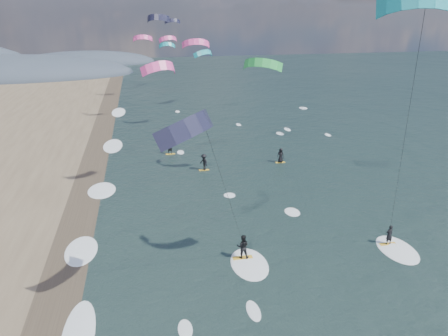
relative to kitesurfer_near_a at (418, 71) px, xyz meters
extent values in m
cube|color=#382D23|center=(-20.51, 3.18, -13.82)|extent=(3.00, 240.00, 0.00)
ellipsoid|color=#3D4756|center=(-30.51, 113.18, -13.82)|extent=(40.00, 18.00, 7.00)
cube|color=gold|center=(3.10, 4.86, -13.79)|extent=(1.28, 0.39, 0.06)
imported|color=black|center=(3.10, 4.86, -12.97)|extent=(0.63, 0.46, 1.58)
ellipsoid|color=white|center=(3.40, 4.06, -13.82)|extent=(2.60, 4.20, 0.12)
cylinder|color=black|center=(1.10, 1.86, -4.42)|extent=(0.02, 0.02, 17.73)
cube|color=gold|center=(-8.18, 5.03, -13.79)|extent=(1.44, 0.44, 0.07)
imported|color=black|center=(-8.18, 5.03, -12.84)|extent=(1.02, 0.87, 1.82)
ellipsoid|color=white|center=(-7.88, 4.23, -13.82)|extent=(2.60, 4.20, 0.12)
cylinder|color=black|center=(-9.93, 2.03, -7.20)|extent=(0.02, 0.02, 12.70)
cube|color=gold|center=(-8.48, 22.70, -13.79)|extent=(1.10, 0.35, 0.05)
imported|color=black|center=(-8.48, 22.70, -12.87)|extent=(1.16, 1.35, 1.81)
cube|color=gold|center=(0.42, 23.48, -13.79)|extent=(1.10, 0.35, 0.05)
imported|color=black|center=(0.42, 23.48, -12.94)|extent=(0.96, 0.92, 1.66)
cube|color=gold|center=(-11.73, 28.68, -13.79)|extent=(1.10, 0.35, 0.05)
imported|color=black|center=(-11.73, 28.68, -12.92)|extent=(0.71, 0.57, 1.70)
ellipsoid|color=white|center=(-19.31, -0.82, -13.82)|extent=(2.40, 5.40, 0.11)
ellipsoid|color=white|center=(-19.31, 8.18, -13.82)|extent=(2.40, 5.40, 0.11)
ellipsoid|color=white|center=(-19.31, 19.18, -13.82)|extent=(2.40, 5.40, 0.11)
ellipsoid|color=white|center=(-19.31, 33.18, -13.82)|extent=(2.40, 5.40, 0.11)
ellipsoid|color=white|center=(-19.31, 51.18, -13.82)|extent=(2.40, 5.40, 0.11)
camera|label=1|loc=(-14.40, -21.18, 3.57)|focal=35.00mm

